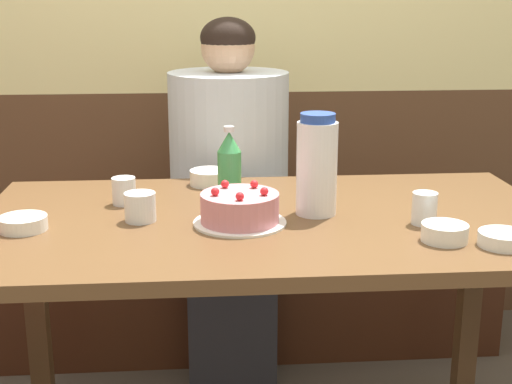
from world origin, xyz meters
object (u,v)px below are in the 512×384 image
at_px(bench_seat, 248,286).
at_px(glass_shot_small, 140,207).
at_px(birthday_cake, 240,209).
at_px(bowl_soup_white, 445,233).
at_px(glass_tumbler_short, 124,191).
at_px(glass_water_tall, 424,208).
at_px(soju_bottle, 229,167).
at_px(water_pitcher, 317,165).
at_px(bowl_side_dish, 210,177).
at_px(bowl_rice_small, 23,223).
at_px(bowl_sauce_shallow, 503,239).
at_px(person_pale_blue_shirt, 230,201).

xyz_separation_m(bench_seat, glass_shot_small, (-0.32, -0.84, 0.57)).
xyz_separation_m(birthday_cake, bowl_soup_white, (0.45, -0.16, -0.02)).
bearing_deg(bench_seat, glass_tumbler_short, -118.34).
bearing_deg(glass_shot_small, glass_water_tall, -6.62).
relative_size(soju_bottle, bowl_soup_white, 1.96).
height_order(birthday_cake, soju_bottle, soju_bottle).
distance_m(water_pitcher, bowl_side_dish, 0.42).
height_order(birthday_cake, bowl_soup_white, birthday_cake).
height_order(water_pitcher, soju_bottle, water_pitcher).
height_order(bowl_soup_white, glass_water_tall, glass_water_tall).
relative_size(bowl_rice_small, bowl_side_dish, 0.98).
relative_size(bowl_sauce_shallow, glass_water_tall, 1.42).
bearing_deg(bowl_soup_white, bowl_side_dish, 133.75).
bearing_deg(bowl_sauce_shallow, bowl_side_dish, 137.50).
bearing_deg(bench_seat, bowl_rice_small, -123.42).
xyz_separation_m(birthday_cake, water_pitcher, (0.20, 0.07, 0.09)).
distance_m(bowl_rice_small, person_pale_blue_shirt, 0.90).
bearing_deg(glass_shot_small, bowl_side_dish, 62.32).
distance_m(bowl_soup_white, glass_water_tall, 0.13).
distance_m(bowl_rice_small, bowl_side_dish, 0.59).
distance_m(birthday_cake, bowl_sauce_shallow, 0.60).
relative_size(bench_seat, bowl_rice_small, 16.51).
bearing_deg(bowl_soup_white, glass_water_tall, 93.49).
distance_m(bench_seat, person_pale_blue_shirt, 0.43).
bearing_deg(bowl_side_dish, birthday_cake, -80.10).
distance_m(birthday_cake, water_pitcher, 0.22).
distance_m(bowl_soup_white, person_pale_blue_shirt, 1.00).
bearing_deg(glass_tumbler_short, glass_water_tall, -17.35).
relative_size(birthday_cake, person_pale_blue_shirt, 0.18).
bearing_deg(bowl_rice_small, bowl_soup_white, -9.20).
distance_m(bench_seat, bowl_rice_small, 1.20).
xyz_separation_m(birthday_cake, person_pale_blue_shirt, (0.01, 0.71, -0.19)).
xyz_separation_m(glass_tumbler_short, person_pale_blue_shirt, (0.30, 0.52, -0.19)).
relative_size(birthday_cake, glass_water_tall, 2.88).
height_order(birthday_cake, water_pitcher, water_pitcher).
distance_m(water_pitcher, bowl_rice_small, 0.72).
relative_size(soju_bottle, glass_shot_small, 2.67).
height_order(bench_seat, bowl_side_dish, bowl_side_dish).
xyz_separation_m(soju_bottle, glass_tumbler_short, (-0.28, 0.00, -0.06)).
distance_m(birthday_cake, glass_tumbler_short, 0.35).
distance_m(bench_seat, soju_bottle, 0.94).
xyz_separation_m(soju_bottle, glass_water_tall, (0.46, -0.23, -0.06)).
distance_m(bench_seat, water_pitcher, 1.06).
bearing_deg(water_pitcher, bowl_side_dish, 130.36).
height_order(bench_seat, person_pale_blue_shirt, person_pale_blue_shirt).
height_order(bowl_rice_small, glass_shot_small, glass_shot_small).
xyz_separation_m(bowl_soup_white, person_pale_blue_shirt, (-0.44, 0.88, -0.17)).
bearing_deg(bench_seat, glass_water_tall, -68.51).
relative_size(glass_shot_small, person_pale_blue_shirt, 0.06).
xyz_separation_m(bowl_rice_small, glass_shot_small, (0.27, 0.05, 0.02)).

